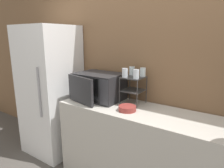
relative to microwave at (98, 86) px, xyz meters
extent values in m
cube|color=brown|center=(0.56, 0.28, 0.24)|extent=(8.00, 0.06, 2.60)
cube|color=#B7B2A8|center=(0.56, -0.05, -0.61)|extent=(1.75, 0.58, 0.90)
cube|color=#262628|center=(0.00, 0.02, 0.00)|extent=(0.55, 0.40, 0.32)
cube|color=#B7B2A8|center=(-0.06, -0.18, 0.00)|extent=(0.40, 0.01, 0.27)
cube|color=#333338|center=(0.22, -0.19, 0.00)|extent=(0.11, 0.01, 0.28)
cube|color=#262628|center=(-0.07, -0.24, 0.00)|extent=(0.43, 0.12, 0.30)
cylinder|color=#333333|center=(0.32, -0.03, 0.00)|extent=(0.01, 0.01, 0.31)
cylinder|color=#333333|center=(0.54, -0.03, 0.00)|extent=(0.01, 0.01, 0.31)
cylinder|color=#333333|center=(0.32, 0.20, 0.00)|extent=(0.01, 0.01, 0.31)
cylinder|color=#333333|center=(0.54, 0.20, 0.00)|extent=(0.01, 0.01, 0.31)
cube|color=#333333|center=(0.43, 0.09, 0.00)|extent=(0.22, 0.23, 0.01)
cube|color=#333333|center=(0.43, 0.09, 0.15)|extent=(0.22, 0.23, 0.01)
cylinder|color=silver|center=(0.36, 0.01, 0.20)|extent=(0.06, 0.06, 0.10)
cylinder|color=silver|center=(0.50, 0.16, 0.20)|extent=(0.06, 0.06, 0.10)
cylinder|color=silver|center=(0.50, 0.01, 0.20)|extent=(0.06, 0.06, 0.10)
cylinder|color=silver|center=(0.36, 0.17, 0.20)|extent=(0.06, 0.06, 0.10)
cylinder|color=maroon|center=(0.49, -0.15, -0.15)|extent=(0.10, 0.10, 0.01)
cylinder|color=maroon|center=(0.49, -0.15, -0.13)|extent=(0.18, 0.18, 0.05)
cube|color=white|center=(-0.79, -0.08, -0.16)|extent=(0.71, 0.64, 1.78)
cylinder|color=#99999E|center=(-0.58, -0.42, -0.07)|extent=(0.02, 0.02, 0.62)
camera|label=1|loc=(1.45, -1.83, 0.59)|focal=32.00mm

